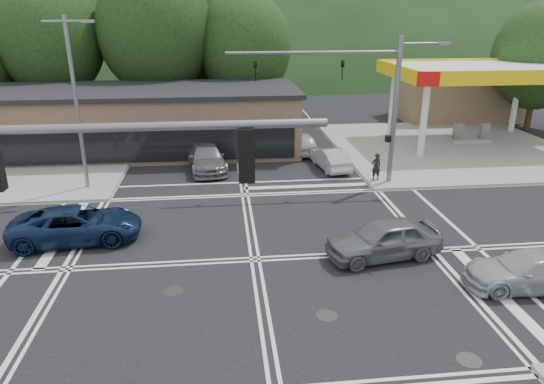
{
  "coord_description": "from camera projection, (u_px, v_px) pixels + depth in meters",
  "views": [
    {
      "loc": [
        -1.15,
        -16.87,
        9.11
      ],
      "look_at": [
        1.07,
        3.75,
        1.4
      ],
      "focal_mm": 32.0,
      "sensor_mm": 36.0,
      "label": 1
    }
  ],
  "objects": [
    {
      "name": "car_grey_center",
      "position": [
        384.0,
        239.0,
        18.97
      ],
      "size": [
        4.82,
        2.57,
        1.56
      ],
      "primitive_type": "imported",
      "rotation": [
        0.0,
        0.0,
        -1.4
      ],
      "color": "slate",
      "rests_on": "ground"
    },
    {
      "name": "sidewalk_ne",
      "position": [
        449.0,
        147.0,
        34.47
      ],
      "size": [
        16.0,
        16.0,
        0.15
      ],
      "primitive_type": "cube",
      "color": "gray",
      "rests_on": "ground"
    },
    {
      "name": "sidewalk_nw",
      "position": [
        8.0,
        160.0,
        31.46
      ],
      "size": [
        16.0,
        16.0,
        0.15
      ],
      "primitive_type": "cube",
      "color": "gray",
      "rests_on": "ground"
    },
    {
      "name": "tree_ne",
      "position": [
        540.0,
        57.0,
        38.03
      ],
      "size": [
        7.2,
        7.2,
        9.99
      ],
      "color": "#382619",
      "rests_on": "ground"
    },
    {
      "name": "tree_n_b",
      "position": [
        155.0,
        30.0,
        38.06
      ],
      "size": [
        9.0,
        9.0,
        12.98
      ],
      "color": "#382619",
      "rests_on": "ground"
    },
    {
      "name": "streetlight_nw",
      "position": [
        77.0,
        97.0,
        24.79
      ],
      "size": [
        2.5,
        0.25,
        9.0
      ],
      "color": "slate",
      "rests_on": "ground"
    },
    {
      "name": "commercial_row",
      "position": [
        121.0,
        122.0,
        33.36
      ],
      "size": [
        24.0,
        8.0,
        4.0
      ],
      "primitive_type": "cube",
      "color": "brown",
      "rests_on": "ground"
    },
    {
      "name": "pedestrian",
      "position": [
        376.0,
        167.0,
        27.34
      ],
      "size": [
        0.62,
        0.47,
        1.55
      ],
      "primitive_type": "imported",
      "rotation": [
        0.0,
        0.0,
        3.32
      ],
      "color": "black",
      "rests_on": "sidewalk_ne"
    },
    {
      "name": "signal_mast_ne",
      "position": [
        373.0,
        94.0,
        25.58
      ],
      "size": [
        11.65,
        0.3,
        8.0
      ],
      "color": "slate",
      "rests_on": "ground"
    },
    {
      "name": "hill_north",
      "position": [
        224.0,
        58.0,
        102.88
      ],
      "size": [
        252.0,
        126.0,
        140.0
      ],
      "primitive_type": "ellipsoid",
      "color": "#1E3317",
      "rests_on": "ground"
    },
    {
      "name": "car_queue_b",
      "position": [
        302.0,
        143.0,
        33.21
      ],
      "size": [
        1.91,
        4.24,
        1.41
      ],
      "primitive_type": "imported",
      "rotation": [
        0.0,
        0.0,
        3.2
      ],
      "color": "#B2B2AE",
      "rests_on": "ground"
    },
    {
      "name": "car_queue_a",
      "position": [
        330.0,
        158.0,
        29.84
      ],
      "size": [
        1.94,
        4.14,
        1.31
      ],
      "primitive_type": "imported",
      "rotation": [
        0.0,
        0.0,
        3.29
      ],
      "color": "#B0B1B7",
      "rests_on": "ground"
    },
    {
      "name": "ground",
      "position": [
        255.0,
        259.0,
        19.01
      ],
      "size": [
        120.0,
        120.0,
        0.0
      ],
      "primitive_type": "plane",
      "color": "black",
      "rests_on": "ground"
    },
    {
      "name": "car_northbound",
      "position": [
        206.0,
        158.0,
        29.68
      ],
      "size": [
        2.77,
        5.38,
        1.49
      ],
      "primitive_type": "imported",
      "rotation": [
        0.0,
        0.0,
        0.14
      ],
      "color": "slate",
      "rests_on": "ground"
    },
    {
      "name": "tree_n_e",
      "position": [
        208.0,
        36.0,
        42.42
      ],
      "size": [
        8.4,
        8.4,
        11.98
      ],
      "color": "#382619",
      "rests_on": "ground"
    },
    {
      "name": "car_silver_east",
      "position": [
        530.0,
        270.0,
        16.89
      ],
      "size": [
        4.69,
        2.25,
        1.32
      ],
      "primitive_type": "imported",
      "rotation": [
        0.0,
        0.0,
        -1.66
      ],
      "color": "#A3A5AA",
      "rests_on": "ground"
    },
    {
      "name": "gas_station_canopy",
      "position": [
        479.0,
        74.0,
        33.87
      ],
      "size": [
        12.32,
        8.34,
        5.75
      ],
      "color": "silver",
      "rests_on": "ground"
    },
    {
      "name": "tree_n_a",
      "position": [
        51.0,
        39.0,
        37.48
      ],
      "size": [
        8.0,
        8.0,
        11.75
      ],
      "color": "#382619",
      "rests_on": "ground"
    },
    {
      "name": "convenience_store",
      "position": [
        455.0,
        97.0,
        43.66
      ],
      "size": [
        10.0,
        6.0,
        3.8
      ],
      "primitive_type": "cube",
      "color": "#846B4F",
      "rests_on": "ground"
    },
    {
      "name": "tree_n_c",
      "position": [
        244.0,
        47.0,
        39.22
      ],
      "size": [
        7.6,
        7.6,
        10.87
      ],
      "color": "#382619",
      "rests_on": "ground"
    },
    {
      "name": "car_blue_west",
      "position": [
        77.0,
        225.0,
        20.35
      ],
      "size": [
        5.48,
        2.89,
        1.47
      ],
      "primitive_type": "imported",
      "rotation": [
        0.0,
        0.0,
        1.66
      ],
      "color": "#0D1E3C",
      "rests_on": "ground"
    }
  ]
}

